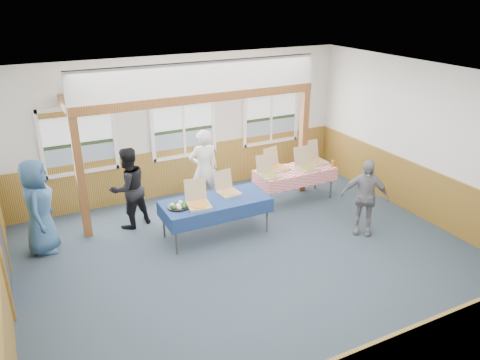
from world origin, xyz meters
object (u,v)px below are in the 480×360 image
object	(u,v)px
table_right	(295,172)
man_blue	(38,207)
woman_white	(204,169)
woman_black	(128,188)
table_left	(215,202)
person_grey	(365,197)

from	to	relation	value
table_right	man_blue	world-z (taller)	man_blue
woman_white	woman_black	bearing A→B (deg)	10.24
table_right	woman_black	bearing A→B (deg)	177.85
woman_black	table_right	bearing A→B (deg)	153.98
table_right	woman_black	world-z (taller)	woman_black
table_left	man_blue	xyz separation A→B (m)	(-3.08, 0.89, 0.19)
woman_white	woman_black	world-z (taller)	woman_white
table_left	table_right	world-z (taller)	same
woman_white	man_blue	size ratio (longest dim) A/B	0.99
table_left	table_right	size ratio (longest dim) A/B	1.12
person_grey	table_right	bearing A→B (deg)	142.07
man_blue	person_grey	xyz separation A→B (m)	(5.70, -2.11, -0.13)
table_left	woman_black	world-z (taller)	woman_black
woman_white	man_blue	distance (m)	3.41
table_right	woman_black	xyz separation A→B (m)	(-3.65, 0.45, 0.14)
table_left	table_right	xyz separation A→B (m)	(2.26, 0.68, -0.01)
person_grey	man_blue	bearing A→B (deg)	-159.13
table_left	woman_white	world-z (taller)	woman_white
person_grey	woman_white	bearing A→B (deg)	173.90
woman_black	man_blue	world-z (taller)	man_blue
table_right	person_grey	size ratio (longest dim) A/B	1.20
table_left	woman_black	xyz separation A→B (m)	(-1.39, 1.13, 0.13)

